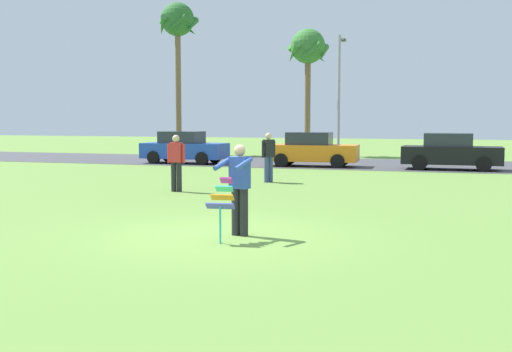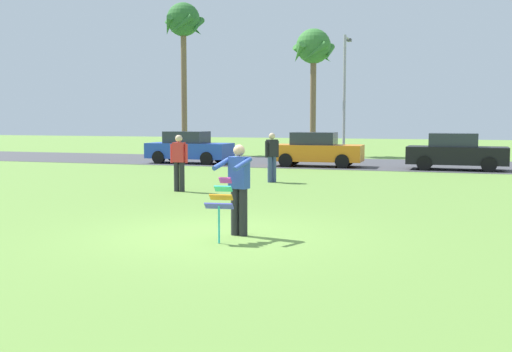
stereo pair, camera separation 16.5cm
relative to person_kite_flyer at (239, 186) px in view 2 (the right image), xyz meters
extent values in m
plane|color=olive|center=(-0.40, -0.06, -0.95)|extent=(120.00, 120.00, 0.00)
cube|color=#424247|center=(-0.40, 19.80, -0.95)|extent=(120.00, 8.00, 0.01)
cylinder|color=#26262B|center=(0.09, 0.00, -0.50)|extent=(0.16, 0.16, 0.90)
cylinder|color=#26262B|center=(-0.08, 0.04, -0.50)|extent=(0.16, 0.16, 0.90)
cube|color=#2D4CA5|center=(0.00, 0.02, 0.25)|extent=(0.39, 0.28, 0.60)
sphere|color=tan|center=(0.00, 0.02, 0.67)|extent=(0.22, 0.22, 0.22)
cylinder|color=#2D4CA5|center=(0.18, -0.26, 0.43)|extent=(0.19, 0.59, 0.24)
cylinder|color=#2D4CA5|center=(-0.26, -0.18, 0.43)|extent=(0.19, 0.59, 0.24)
cube|color=#D83399|center=(-0.14, -0.33, 0.13)|extent=(0.24, 0.17, 0.12)
cube|color=#33BFBF|center=(-0.12, -0.49, 0.00)|extent=(0.34, 0.18, 0.12)
cube|color=orange|center=(-0.09, -0.65, -0.14)|extent=(0.43, 0.20, 0.12)
cube|color=#4C4CCC|center=(-0.07, -0.81, -0.28)|extent=(0.53, 0.21, 0.12)
cylinder|color=#33BFBF|center=(-0.07, -0.81, -0.61)|extent=(0.04, 0.04, 0.67)
cube|color=#2347B7|center=(-9.03, 17.40, -0.31)|extent=(4.23, 1.77, 0.76)
cube|color=#282D38|center=(-9.18, 17.40, 0.35)|extent=(2.04, 1.43, 0.60)
cylinder|color=black|center=(-7.72, 18.18, -0.63)|extent=(0.64, 0.23, 0.64)
cylinder|color=black|center=(-7.74, 16.57, -0.63)|extent=(0.64, 0.23, 0.64)
cylinder|color=black|center=(-10.32, 18.23, -0.63)|extent=(0.64, 0.23, 0.64)
cylinder|color=black|center=(-10.35, 16.61, -0.63)|extent=(0.64, 0.23, 0.64)
cube|color=orange|center=(-2.52, 17.40, -0.31)|extent=(4.26, 1.85, 0.76)
cube|color=#282D38|center=(-2.67, 17.39, 0.35)|extent=(2.07, 1.47, 0.60)
cylinder|color=black|center=(-1.25, 18.25, -0.63)|extent=(0.65, 0.24, 0.64)
cylinder|color=black|center=(-1.19, 16.64, -0.63)|extent=(0.65, 0.24, 0.64)
cylinder|color=black|center=(-3.85, 18.16, -0.63)|extent=(0.65, 0.24, 0.64)
cylinder|color=black|center=(-3.79, 16.54, -0.63)|extent=(0.65, 0.24, 0.64)
cube|color=black|center=(3.69, 17.40, -0.31)|extent=(4.22, 1.74, 0.76)
cube|color=#282D38|center=(3.54, 17.40, 0.35)|extent=(2.03, 1.41, 0.60)
cylinder|color=black|center=(5.00, 18.19, -0.63)|extent=(0.64, 0.23, 0.64)
cylinder|color=black|center=(4.98, 16.58, -0.63)|extent=(0.64, 0.23, 0.64)
cylinder|color=black|center=(2.40, 18.22, -0.63)|extent=(0.64, 0.23, 0.64)
cylinder|color=black|center=(2.38, 16.60, -0.63)|extent=(0.64, 0.23, 0.64)
cylinder|color=brown|center=(-13.08, 25.42, 3.19)|extent=(0.36, 0.36, 8.28)
sphere|color=#2D6B2D|center=(-13.08, 25.42, 7.53)|extent=(2.10, 2.10, 2.10)
cone|color=#2D6B2D|center=(-12.13, 25.42, 7.08)|extent=(0.44, 1.56, 1.28)
cone|color=#2D6B2D|center=(-12.78, 26.33, 7.08)|extent=(1.62, 0.90, 1.28)
cone|color=#2D6B2D|center=(-13.85, 25.98, 7.08)|extent=(1.27, 1.52, 1.28)
cone|color=#2D6B2D|center=(-13.85, 24.87, 7.08)|extent=(1.27, 1.52, 1.28)
cone|color=#2D6B2D|center=(-12.78, 24.52, 7.08)|extent=(1.62, 0.90, 1.28)
cylinder|color=brown|center=(-4.86, 26.33, 2.26)|extent=(0.36, 0.36, 6.41)
sphere|color=#387A33|center=(-4.86, 26.33, 5.66)|extent=(2.10, 2.10, 2.10)
cone|color=#387A33|center=(-3.91, 26.33, 5.21)|extent=(0.44, 1.56, 1.28)
cone|color=#387A33|center=(-4.57, 27.23, 5.21)|extent=(1.62, 0.90, 1.28)
cone|color=#387A33|center=(-5.63, 26.89, 5.21)|extent=(1.27, 1.52, 1.28)
cone|color=#387A33|center=(-5.63, 25.77, 5.21)|extent=(1.27, 1.52, 1.28)
cone|color=#387A33|center=(-4.57, 25.43, 5.21)|extent=(1.62, 0.90, 1.28)
cylinder|color=#9E9EA3|center=(-2.65, 24.75, 2.55)|extent=(0.16, 0.16, 7.00)
cylinder|color=#9E9EA3|center=(-2.65, 25.45, 5.95)|extent=(0.10, 1.40, 0.10)
cube|color=#4C4C51|center=(-2.65, 26.10, 5.91)|extent=(0.24, 0.44, 0.16)
cylinder|color=#384772|center=(-2.31, 9.87, -0.50)|extent=(0.16, 0.16, 0.90)
cylinder|color=#384772|center=(-2.42, 9.72, -0.50)|extent=(0.16, 0.16, 0.90)
cube|color=black|center=(-2.37, 9.79, 0.25)|extent=(0.39, 0.42, 0.60)
sphere|color=beige|center=(-2.37, 9.79, 0.67)|extent=(0.22, 0.22, 0.22)
cylinder|color=black|center=(-2.22, 9.99, 0.21)|extent=(0.09, 0.09, 0.58)
cylinder|color=black|center=(-2.51, 9.60, 0.21)|extent=(0.09, 0.09, 0.58)
cylinder|color=#26262B|center=(-4.32, 6.22, -0.50)|extent=(0.16, 0.16, 0.90)
cylinder|color=#26262B|center=(-4.14, 6.23, -0.50)|extent=(0.16, 0.16, 0.90)
cube|color=red|center=(-4.23, 6.22, 0.25)|extent=(0.37, 0.23, 0.60)
sphere|color=beige|center=(-4.23, 6.22, 0.67)|extent=(0.22, 0.22, 0.22)
cylinder|color=red|center=(-4.47, 6.21, 0.21)|extent=(0.09, 0.09, 0.58)
cylinder|color=red|center=(-3.99, 6.23, 0.21)|extent=(0.09, 0.09, 0.58)
camera|label=1|loc=(3.89, -11.00, 1.26)|focal=43.66mm
camera|label=2|loc=(4.04, -10.94, 1.26)|focal=43.66mm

